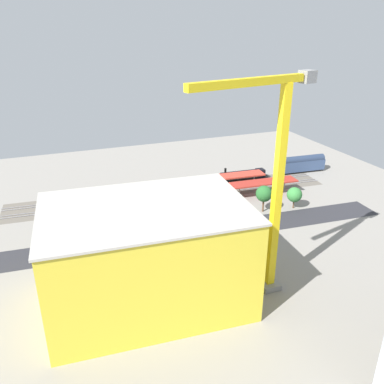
{
  "coord_description": "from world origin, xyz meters",
  "views": [
    {
      "loc": [
        33.42,
        82.72,
        46.57
      ],
      "look_at": [
        2.0,
        0.27,
        9.4
      ],
      "focal_mm": 36.96,
      "sensor_mm": 36.0,
      "label": 1
    }
  ],
  "objects_px": {
    "parked_car_2": "(194,238)",
    "parked_car_3": "(163,244)",
    "parked_car_0": "(253,228)",
    "street_tree_3": "(161,212)",
    "platform_canopy_near": "(192,191)",
    "street_tree_4": "(264,194)",
    "street_tree_0": "(294,195)",
    "street_tree_2": "(151,212)",
    "street_tree_5": "(143,213)",
    "tower_crane": "(272,176)",
    "box_truck_1": "(85,253)",
    "box_truck_0": "(71,255)",
    "locomotive": "(245,175)",
    "construction_building": "(148,256)",
    "parked_car_5": "(97,257)",
    "traffic_light": "(143,234)",
    "parked_car_1": "(222,233)",
    "parked_car_4": "(131,251)",
    "street_tree_1": "(72,225)",
    "platform_canopy_far": "(179,182)",
    "passenger_coach": "(302,163)"
  },
  "relations": [
    {
      "from": "platform_canopy_near",
      "to": "passenger_coach",
      "type": "xyz_separation_m",
      "value": [
        -44.86,
        -11.01,
        -0.84
      ]
    },
    {
      "from": "parked_car_3",
      "to": "street_tree_5",
      "type": "xyz_separation_m",
      "value": [
        2.54,
        -7.99,
        4.65
      ]
    },
    {
      "from": "parked_car_5",
      "to": "traffic_light",
      "type": "xyz_separation_m",
      "value": [
        -10.06,
        0.99,
        3.97
      ]
    },
    {
      "from": "tower_crane",
      "to": "street_tree_2",
      "type": "distance_m",
      "value": 37.98
    },
    {
      "from": "platform_canopy_near",
      "to": "street_tree_4",
      "type": "relative_size",
      "value": 8.77
    },
    {
      "from": "street_tree_4",
      "to": "tower_crane",
      "type": "bearing_deg",
      "value": 59.75
    },
    {
      "from": "parked_car_3",
      "to": "parked_car_0",
      "type": "bearing_deg",
      "value": 179.27
    },
    {
      "from": "parked_car_1",
      "to": "parked_car_4",
      "type": "bearing_deg",
      "value": 0.59
    },
    {
      "from": "parked_car_2",
      "to": "parked_car_3",
      "type": "relative_size",
      "value": 0.88
    },
    {
      "from": "parked_car_1",
      "to": "street_tree_3",
      "type": "distance_m",
      "value": 15.6
    },
    {
      "from": "parked_car_3",
      "to": "construction_building",
      "type": "distance_m",
      "value": 20.58
    },
    {
      "from": "box_truck_1",
      "to": "street_tree_5",
      "type": "relative_size",
      "value": 1.09
    },
    {
      "from": "parked_car_2",
      "to": "parked_car_3",
      "type": "height_order",
      "value": "parked_car_2"
    },
    {
      "from": "box_truck_0",
      "to": "box_truck_1",
      "type": "height_order",
      "value": "box_truck_1"
    },
    {
      "from": "street_tree_1",
      "to": "locomotive",
      "type": "bearing_deg",
      "value": -157.85
    },
    {
      "from": "parked_car_2",
      "to": "box_truck_0",
      "type": "distance_m",
      "value": 27.73
    },
    {
      "from": "locomotive",
      "to": "tower_crane",
      "type": "distance_m",
      "value": 62.18
    },
    {
      "from": "street_tree_1",
      "to": "parked_car_0",
      "type": "bearing_deg",
      "value": 168.45
    },
    {
      "from": "box_truck_0",
      "to": "street_tree_4",
      "type": "bearing_deg",
      "value": -172.02
    },
    {
      "from": "locomotive",
      "to": "parked_car_5",
      "type": "bearing_deg",
      "value": 30.97
    },
    {
      "from": "passenger_coach",
      "to": "street_tree_5",
      "type": "relative_size",
      "value": 1.91
    },
    {
      "from": "tower_crane",
      "to": "street_tree_3",
      "type": "bearing_deg",
      "value": -69.97
    },
    {
      "from": "street_tree_0",
      "to": "parked_car_2",
      "type": "bearing_deg",
      "value": 12.46
    },
    {
      "from": "locomotive",
      "to": "construction_building",
      "type": "xyz_separation_m",
      "value": [
        45.05,
        48.13,
        7.52
      ]
    },
    {
      "from": "platform_canopy_far",
      "to": "parked_car_5",
      "type": "xyz_separation_m",
      "value": [
        28.33,
        27.86,
        -3.22
      ]
    },
    {
      "from": "parked_car_0",
      "to": "street_tree_0",
      "type": "height_order",
      "value": "street_tree_0"
    },
    {
      "from": "platform_canopy_near",
      "to": "street_tree_5",
      "type": "relative_size",
      "value": 7.64
    },
    {
      "from": "street_tree_1",
      "to": "street_tree_4",
      "type": "height_order",
      "value": "street_tree_1"
    },
    {
      "from": "street_tree_4",
      "to": "parked_car_3",
      "type": "bearing_deg",
      "value": 15.09
    },
    {
      "from": "locomotive",
      "to": "parked_car_3",
      "type": "relative_size",
      "value": 3.37
    },
    {
      "from": "box_truck_1",
      "to": "street_tree_0",
      "type": "relative_size",
      "value": 1.53
    },
    {
      "from": "street_tree_3",
      "to": "tower_crane",
      "type": "bearing_deg",
      "value": 110.03
    },
    {
      "from": "tower_crane",
      "to": "box_truck_1",
      "type": "distance_m",
      "value": 43.72
    },
    {
      "from": "tower_crane",
      "to": "street_tree_2",
      "type": "xyz_separation_m",
      "value": [
        13.36,
        -30.55,
        -18.19
      ]
    },
    {
      "from": "parked_car_1",
      "to": "parked_car_4",
      "type": "relative_size",
      "value": 1.01
    },
    {
      "from": "platform_canopy_near",
      "to": "street_tree_3",
      "type": "height_order",
      "value": "street_tree_3"
    },
    {
      "from": "street_tree_5",
      "to": "traffic_light",
      "type": "height_order",
      "value": "street_tree_5"
    },
    {
      "from": "traffic_light",
      "to": "parked_car_5",
      "type": "bearing_deg",
      "value": -5.64
    },
    {
      "from": "street_tree_2",
      "to": "street_tree_5",
      "type": "bearing_deg",
      "value": 12.66
    },
    {
      "from": "box_truck_1",
      "to": "parked_car_4",
      "type": "bearing_deg",
      "value": 172.94
    },
    {
      "from": "street_tree_5",
      "to": "platform_canopy_near",
      "type": "bearing_deg",
      "value": -144.73
    },
    {
      "from": "parked_car_2",
      "to": "street_tree_1",
      "type": "relative_size",
      "value": 0.57
    },
    {
      "from": "tower_crane",
      "to": "street_tree_4",
      "type": "height_order",
      "value": "tower_crane"
    },
    {
      "from": "construction_building",
      "to": "locomotive",
      "type": "bearing_deg",
      "value": -129.24
    },
    {
      "from": "parked_car_0",
      "to": "street_tree_3",
      "type": "distance_m",
      "value": 22.89
    },
    {
      "from": "parked_car_1",
      "to": "parked_car_3",
      "type": "distance_m",
      "value": 14.8
    },
    {
      "from": "street_tree_0",
      "to": "street_tree_3",
      "type": "distance_m",
      "value": 37.69
    },
    {
      "from": "platform_canopy_far",
      "to": "parked_car_5",
      "type": "distance_m",
      "value": 39.86
    },
    {
      "from": "platform_canopy_near",
      "to": "street_tree_5",
      "type": "bearing_deg",
      "value": 35.27
    },
    {
      "from": "parked_car_1",
      "to": "construction_building",
      "type": "distance_m",
      "value": 29.54
    }
  ]
}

